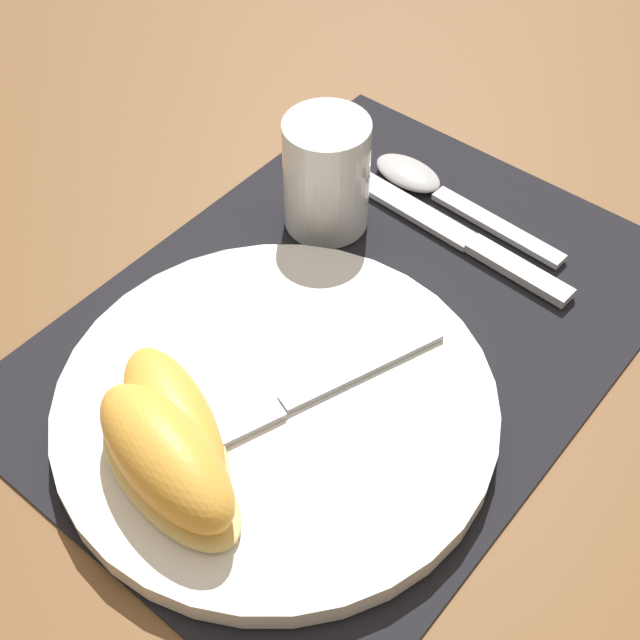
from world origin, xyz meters
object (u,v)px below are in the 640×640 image
(juice_glass, at_px, (326,180))
(knife, at_px, (454,233))
(plate, at_px, (276,407))
(citrus_wedge_0, at_px, (173,424))
(spoon, at_px, (431,187))
(fork, at_px, (293,399))
(citrus_wedge_1, at_px, (164,458))

(juice_glass, bearing_deg, knife, -60.71)
(plate, bearing_deg, citrus_wedge_0, 154.49)
(plate, height_order, juice_glass, juice_glass)
(spoon, xyz_separation_m, fork, (-0.23, -0.06, 0.01))
(spoon, height_order, citrus_wedge_0, citrus_wedge_0)
(plate, distance_m, fork, 0.02)
(plate, distance_m, juice_glass, 0.18)
(spoon, xyz_separation_m, citrus_wedge_0, (-0.29, -0.02, 0.03))
(knife, relative_size, citrus_wedge_1, 1.66)
(plate, xyz_separation_m, fork, (0.01, -0.01, 0.01))
(spoon, bearing_deg, citrus_wedge_0, -176.18)
(citrus_wedge_0, bearing_deg, spoon, 3.82)
(spoon, bearing_deg, citrus_wedge_1, -173.58)
(plate, xyz_separation_m, knife, (0.21, 0.00, -0.01))
(knife, distance_m, fork, 0.20)
(juice_glass, xyz_separation_m, citrus_wedge_1, (-0.24, -0.08, -0.00))
(juice_glass, height_order, citrus_wedge_0, juice_glass)
(knife, height_order, fork, fork)
(knife, bearing_deg, plate, -178.67)
(plate, distance_m, spoon, 0.24)
(juice_glass, bearing_deg, citrus_wedge_0, -164.10)
(juice_glass, height_order, fork, juice_glass)
(knife, height_order, citrus_wedge_0, citrus_wedge_0)
(knife, distance_m, citrus_wedge_0, 0.27)
(juice_glass, relative_size, knife, 0.42)
(plate, xyz_separation_m, juice_glass, (0.16, 0.09, 0.03))
(spoon, relative_size, citrus_wedge_0, 1.32)
(citrus_wedge_0, bearing_deg, citrus_wedge_1, -143.80)
(fork, distance_m, citrus_wedge_0, 0.07)
(knife, bearing_deg, juice_glass, 119.29)
(plate, xyz_separation_m, spoon, (0.24, 0.05, -0.00))
(plate, relative_size, juice_glass, 3.09)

